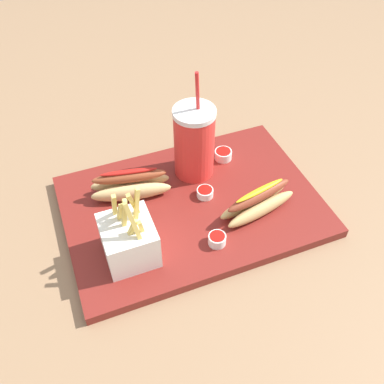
{
  "coord_description": "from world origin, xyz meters",
  "views": [
    {
      "loc": [
        -0.2,
        -0.52,
        0.64
      ],
      "look_at": [
        0.0,
        0.0,
        0.05
      ],
      "focal_mm": 39.6,
      "sensor_mm": 36.0,
      "label": 1
    }
  ],
  "objects_px": {
    "hot_dog_2": "(258,202)",
    "ketchup_cup_3": "(217,239)",
    "ketchup_cup_1": "(205,192)",
    "ketchup_cup_2": "(223,154)",
    "hot_dog_1": "(130,185)",
    "soda_cup": "(194,142)",
    "fries_basket": "(129,239)"
  },
  "relations": [
    {
      "from": "fries_basket",
      "to": "hot_dog_2",
      "type": "bearing_deg",
      "value": 2.38
    },
    {
      "from": "hot_dog_2",
      "to": "ketchup_cup_3",
      "type": "xyz_separation_m",
      "value": [
        -0.1,
        -0.04,
        -0.01
      ]
    },
    {
      "from": "soda_cup",
      "to": "hot_dog_2",
      "type": "relative_size",
      "value": 1.43
    },
    {
      "from": "soda_cup",
      "to": "ketchup_cup_3",
      "type": "bearing_deg",
      "value": -99.18
    },
    {
      "from": "soda_cup",
      "to": "ketchup_cup_1",
      "type": "distance_m",
      "value": 0.1
    },
    {
      "from": "ketchup_cup_3",
      "to": "hot_dog_1",
      "type": "bearing_deg",
      "value": 122.19
    },
    {
      "from": "soda_cup",
      "to": "ketchup_cup_1",
      "type": "height_order",
      "value": "soda_cup"
    },
    {
      "from": "ketchup_cup_2",
      "to": "ketchup_cup_3",
      "type": "distance_m",
      "value": 0.23
    },
    {
      "from": "soda_cup",
      "to": "hot_dog_1",
      "type": "bearing_deg",
      "value": -173.08
    },
    {
      "from": "soda_cup",
      "to": "hot_dog_2",
      "type": "bearing_deg",
      "value": -64.14
    },
    {
      "from": "ketchup_cup_2",
      "to": "ketchup_cup_3",
      "type": "height_order",
      "value": "same"
    },
    {
      "from": "soda_cup",
      "to": "hot_dog_2",
      "type": "xyz_separation_m",
      "value": [
        0.07,
        -0.15,
        -0.05
      ]
    },
    {
      "from": "hot_dog_2",
      "to": "ketchup_cup_1",
      "type": "distance_m",
      "value": 0.11
    },
    {
      "from": "hot_dog_1",
      "to": "ketchup_cup_2",
      "type": "relative_size",
      "value": 4.42
    },
    {
      "from": "soda_cup",
      "to": "ketchup_cup_1",
      "type": "bearing_deg",
      "value": -94.72
    },
    {
      "from": "soda_cup",
      "to": "ketchup_cup_2",
      "type": "xyz_separation_m",
      "value": [
        0.07,
        0.01,
        -0.07
      ]
    },
    {
      "from": "hot_dog_2",
      "to": "ketchup_cup_2",
      "type": "distance_m",
      "value": 0.16
    },
    {
      "from": "fries_basket",
      "to": "ketchup_cup_1",
      "type": "bearing_deg",
      "value": 25.39
    },
    {
      "from": "fries_basket",
      "to": "soda_cup",
      "type": "bearing_deg",
      "value": 41.18
    },
    {
      "from": "ketchup_cup_3",
      "to": "ketchup_cup_1",
      "type": "bearing_deg",
      "value": 77.98
    },
    {
      "from": "ketchup_cup_1",
      "to": "ketchup_cup_2",
      "type": "height_order",
      "value": "ketchup_cup_2"
    },
    {
      "from": "fries_basket",
      "to": "ketchup_cup_3",
      "type": "height_order",
      "value": "fries_basket"
    },
    {
      "from": "fries_basket",
      "to": "ketchup_cup_2",
      "type": "height_order",
      "value": "fries_basket"
    },
    {
      "from": "soda_cup",
      "to": "ketchup_cup_2",
      "type": "distance_m",
      "value": 0.1
    },
    {
      "from": "fries_basket",
      "to": "ketchup_cup_1",
      "type": "relative_size",
      "value": 4.51
    },
    {
      "from": "hot_dog_1",
      "to": "ketchup_cup_2",
      "type": "height_order",
      "value": "hot_dog_1"
    },
    {
      "from": "soda_cup",
      "to": "ketchup_cup_3",
      "type": "distance_m",
      "value": 0.21
    },
    {
      "from": "ketchup_cup_1",
      "to": "ketchup_cup_3",
      "type": "relative_size",
      "value": 1.03
    },
    {
      "from": "fries_basket",
      "to": "hot_dog_2",
      "type": "relative_size",
      "value": 0.91
    },
    {
      "from": "hot_dog_2",
      "to": "fries_basket",
      "type": "bearing_deg",
      "value": -177.62
    },
    {
      "from": "hot_dog_1",
      "to": "ketchup_cup_3",
      "type": "relative_size",
      "value": 5.09
    },
    {
      "from": "ketchup_cup_1",
      "to": "ketchup_cup_2",
      "type": "relative_size",
      "value": 0.89
    }
  ]
}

